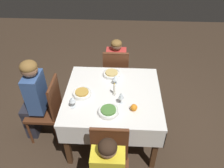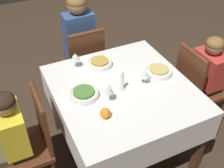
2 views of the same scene
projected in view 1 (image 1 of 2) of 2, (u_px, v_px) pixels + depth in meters
ground_plane at (113, 133)px, 3.08m from camera, size 8.00×8.00×0.00m
dining_table at (113, 99)px, 2.67m from camera, size 1.14×1.08×0.75m
chair_west at (48, 108)px, 2.77m from camera, size 0.40×0.40×0.92m
chair_south at (108, 165)px, 2.15m from camera, size 0.40×0.40×0.92m
chair_north at (116, 72)px, 3.37m from camera, size 0.40×0.40×0.92m
person_adult_denim at (33, 97)px, 2.66m from camera, size 0.34×0.30×1.20m
person_child_red at (116, 64)px, 3.47m from camera, size 0.30×0.33×0.99m
bowl_west at (82, 93)px, 2.57m from camera, size 0.22×0.22×0.06m
wine_glass_west at (72, 100)px, 2.37m from camera, size 0.08×0.08×0.14m
bowl_south at (108, 111)px, 2.34m from camera, size 0.23×0.23×0.06m
wine_glass_south at (121, 96)px, 2.40m from camera, size 0.06×0.06×0.16m
bowl_north at (112, 74)px, 2.87m from camera, size 0.23×0.23×0.06m
wine_glass_north at (115, 78)px, 2.69m from camera, size 0.08×0.08×0.13m
candle_centerpiece at (114, 90)px, 2.55m from camera, size 0.05×0.05×0.18m
orange_fruit at (134, 108)px, 2.37m from camera, size 0.08×0.08×0.08m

